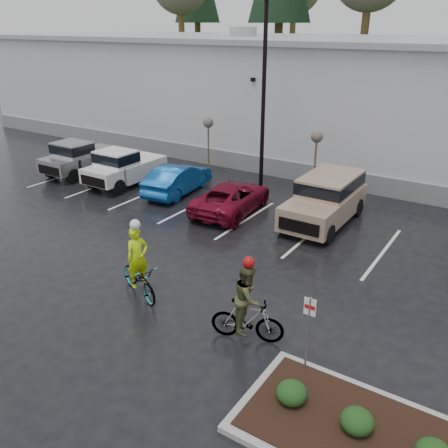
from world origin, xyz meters
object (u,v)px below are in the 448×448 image
Objects in this scene: sapling_west at (208,126)px; car_blue at (178,179)px; cyclist_olive at (248,311)px; car_red at (232,197)px; lamppost at (264,76)px; sapling_mid at (317,140)px; pickup_white at (129,165)px; fire_lane_sign at (308,326)px; pickup_silver at (86,156)px; suv_tan at (324,201)px; cyclist_hivis at (139,273)px.

sapling_west is 0.71× the size of car_blue.
car_blue is 1.78× the size of cyclist_olive.
lamppost is at bearing -89.41° from car_red.
sapling_mid is 0.62× the size of pickup_white.
fire_lane_sign is 0.42× the size of pickup_silver.
sapling_west is 0.62× the size of pickup_silver.
sapling_west is 9.34m from suv_tan.
fire_lane_sign is 2.02m from cyclist_olive.
lamppost is at bearing 31.36° from cyclist_hivis.
car_blue is 3.71m from car_red.
sapling_west is at bearing -85.86° from car_blue.
cyclist_hivis is at bearing -45.02° from pickup_white.
sapling_mid is 7.17m from car_blue.
lamppost is 1.81× the size of suv_tan.
pickup_silver is 1.15× the size of car_blue.
cyclist_hivis reaches higher than suv_tan.
lamppost is at bearing -158.20° from sapling_mid.
car_red is 1.93× the size of cyclist_olive.
fire_lane_sign is at bearing -56.54° from lamppost.
suv_tan is 9.09m from cyclist_hivis.
fire_lane_sign is at bearing -47.33° from sapling_west.
cyclist_hivis is at bearing -64.50° from sapling_west.
pickup_silver and pickup_white have the same top height.
cyclist_olive is at bearing -69.80° from cyclist_hivis.
sapling_mid reaches higher than car_red.
suv_tan is (1.97, -3.54, -1.70)m from sapling_mid.
car_blue is at bearing -139.67° from lamppost.
lamppost reaches higher than cyclist_hivis.
sapling_west is (-4.00, 1.00, -2.96)m from lamppost.
sapling_west is at bearing 180.00° from sapling_mid.
sapling_west reaches higher than cyclist_hivis.
pickup_silver is at bearing -9.16° from car_red.
lamppost is 12.40m from cyclist_hivis.
sapling_mid is 4.39m from suv_tan.
fire_lane_sign is (11.80, -12.80, -1.32)m from sapling_west.
sapling_west is at bearing -51.19° from car_red.
fire_lane_sign is at bearing -120.74° from cyclist_olive.
suv_tan reaches higher than car_red.
suv_tan reaches higher than pickup_silver.
pickup_white is at bearing -178.27° from suv_tan.
pickup_silver is (-5.95, -3.83, -1.75)m from sapling_west.
lamppost reaches higher than suv_tan.
pickup_silver is 1.02× the size of suv_tan.
lamppost is 2.88× the size of sapling_mid.
sapling_west is 7.29m from pickup_silver.
sapling_mid is 0.62× the size of pickup_silver.
sapling_mid is at bearing -2.91° from cyclist_olive.
sapling_west is at bearing 20.40° from cyclist_olive.
sapling_west is at bearing 132.67° from fire_lane_sign.
lamppost is 1.77× the size of pickup_silver.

